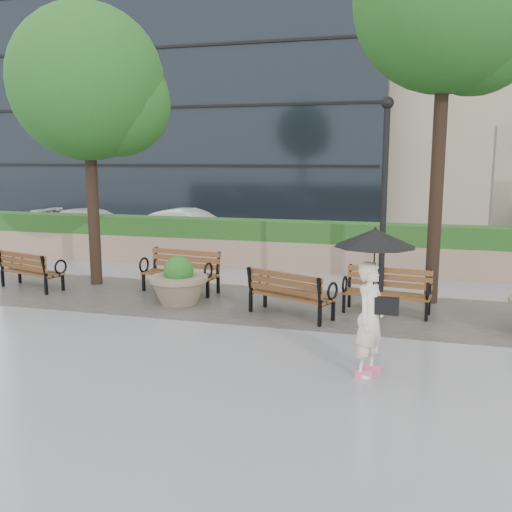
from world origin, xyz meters
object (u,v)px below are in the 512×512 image
(lamppost, at_px, (383,220))
(car_right, at_px, (190,227))
(bench_2, at_px, (291,303))
(planter_left, at_px, (179,285))
(bench_1, at_px, (181,280))
(car_left, at_px, (95,226))
(pedestrian, at_px, (372,287))
(bench_3, at_px, (386,301))
(bench_0, at_px, (32,278))

(lamppost, xyz_separation_m, car_right, (-7.05, 7.24, -1.23))
(bench_2, relative_size, planter_left, 1.49)
(bench_1, xyz_separation_m, car_left, (-5.96, 6.15, 0.34))
(lamppost, bearing_deg, bench_1, 173.89)
(bench_1, height_order, pedestrian, pedestrian)
(lamppost, bearing_deg, pedestrian, -88.85)
(bench_3, relative_size, planter_left, 1.42)
(planter_left, distance_m, car_right, 8.24)
(bench_2, height_order, car_left, car_left)
(bench_2, distance_m, car_left, 11.57)
(bench_0, xyz_separation_m, bench_3, (8.24, 0.02, 0.00))
(bench_1, xyz_separation_m, pedestrian, (4.63, -3.94, 1.00))
(car_left, bearing_deg, lamppost, -120.42)
(bench_3, bearing_deg, planter_left, -168.60)
(car_right, bearing_deg, bench_1, -155.57)
(planter_left, bearing_deg, car_right, 110.41)
(pedestrian, bearing_deg, lamppost, 24.46)
(bench_3, distance_m, car_left, 12.62)
(bench_2, height_order, lamppost, lamppost)
(bench_1, height_order, lamppost, lamppost)
(bench_2, xyz_separation_m, car_right, (-5.38, 8.06, 0.36))
(bench_0, relative_size, car_left, 0.42)
(car_right, bearing_deg, bench_2, -142.12)
(bench_2, distance_m, pedestrian, 3.32)
(bench_1, relative_size, bench_3, 1.07)
(bench_3, xyz_separation_m, car_left, (-10.65, 6.77, 0.36))
(car_left, bearing_deg, bench_2, -128.29)
(bench_3, height_order, lamppost, lamppost)
(pedestrian, bearing_deg, bench_0, 91.30)
(bench_3, bearing_deg, bench_1, 179.17)
(bench_1, height_order, car_left, car_left)
(planter_left, bearing_deg, pedestrian, -34.92)
(bench_1, xyz_separation_m, bench_3, (4.69, -0.62, -0.02))
(planter_left, xyz_separation_m, car_left, (-6.34, 7.12, 0.22))
(lamppost, height_order, car_right, lamppost)
(bench_0, xyz_separation_m, pedestrian, (8.17, -3.31, 1.02))
(car_left, bearing_deg, car_right, -78.36)
(bench_2, distance_m, car_right, 9.69)
(bench_3, height_order, car_right, car_right)
(bench_3, bearing_deg, lamppost, 141.34)
(bench_1, relative_size, planter_left, 1.51)
(pedestrian, bearing_deg, bench_3, 22.26)
(bench_0, distance_m, car_right, 7.47)
(pedestrian, bearing_deg, bench_1, 72.89)
(bench_3, distance_m, pedestrian, 3.47)
(pedestrian, bearing_deg, planter_left, 78.39)
(bench_3, xyz_separation_m, lamppost, (-0.13, 0.13, 1.60))
(bench_2, bearing_deg, bench_0, 16.68)
(bench_0, distance_m, bench_1, 3.60)
(planter_left, height_order, car_left, car_left)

